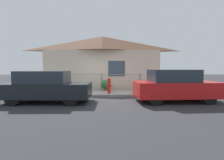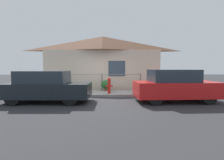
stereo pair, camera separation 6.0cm
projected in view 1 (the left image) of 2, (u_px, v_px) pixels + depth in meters
The scene contains 10 objects.
ground_plane at pixel (101, 97), 9.16m from camera, with size 60.00×60.00×0.00m, color #2D2D30.
sidewalk at pixel (101, 94), 10.08m from camera, with size 24.00×1.86×0.14m.
house at pixel (102, 47), 12.30m from camera, with size 8.09×2.23×3.77m.
fence at pixel (102, 81), 10.81m from camera, with size 4.90×0.10×1.05m.
car_left at pixel (47, 87), 7.85m from camera, with size 3.87×1.75×1.42m.
car_right at pixel (175, 86), 8.01m from camera, with size 3.77×1.78×1.48m.
fire_hydrant at pixel (109, 85), 9.61m from camera, with size 0.40×0.18×0.87m.
potted_plant_near_hydrant at pixel (106, 85), 10.70m from camera, with size 0.56×0.56×0.66m.
potted_plant_by_fence at pixel (68, 87), 10.24m from camera, with size 0.49×0.49×0.57m.
potted_plant_corner at pixel (152, 87), 10.29m from camera, with size 0.37×0.37×0.50m.
Camera 1 is at (0.32, -9.09, 1.57)m, focal length 28.00 mm.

